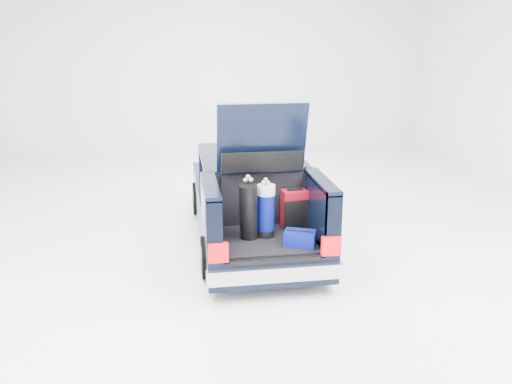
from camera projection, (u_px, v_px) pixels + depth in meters
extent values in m
plane|color=white|center=(252.00, 239.00, 9.21)|extent=(14.00, 14.00, 0.00)
cube|color=black|center=(246.00, 199.00, 9.67)|extent=(1.75, 3.00, 0.70)
cube|color=black|center=(236.00, 181.00, 11.19)|extent=(1.70, 0.30, 0.50)
cube|color=#ACACB4|center=(235.00, 183.00, 11.34)|extent=(1.72, 0.10, 0.22)
cube|color=black|center=(250.00, 173.00, 9.02)|extent=(1.55, 1.95, 0.54)
cube|color=black|center=(250.00, 156.00, 8.93)|extent=(1.62, 2.05, 0.06)
cube|color=black|center=(267.00, 255.00, 7.69)|extent=(1.75, 1.30, 0.40)
cube|color=black|center=(267.00, 240.00, 7.64)|extent=(1.32, 1.18, 0.05)
cube|color=black|center=(211.00, 217.00, 7.39)|extent=(0.20, 1.30, 0.85)
cube|color=black|center=(321.00, 211.00, 7.62)|extent=(0.20, 1.30, 0.85)
cube|color=black|center=(210.00, 186.00, 7.26)|extent=(0.20, 1.30, 0.06)
cube|color=black|center=(322.00, 181.00, 7.49)|extent=(0.20, 1.30, 0.06)
cube|color=black|center=(260.00, 201.00, 8.09)|extent=(1.36, 0.08, 0.84)
cube|color=#ACACB4|center=(276.00, 274.00, 7.04)|extent=(1.80, 0.12, 0.20)
cube|color=red|center=(218.00, 253.00, 6.85)|extent=(0.26, 0.07, 0.26)
cube|color=red|center=(331.00, 246.00, 7.07)|extent=(0.26, 0.07, 0.26)
cube|color=black|center=(275.00, 261.00, 7.02)|extent=(1.20, 0.06, 0.06)
cube|color=black|center=(262.00, 138.00, 7.64)|extent=(1.28, 0.33, 1.03)
cube|color=black|center=(261.00, 127.00, 7.64)|extent=(0.95, 0.17, 0.54)
cylinder|color=black|center=(198.00, 198.00, 10.37)|extent=(0.20, 0.62, 0.62)
cylinder|color=slate|center=(198.00, 198.00, 10.37)|extent=(0.23, 0.36, 0.36)
cylinder|color=black|center=(282.00, 194.00, 10.60)|extent=(0.20, 0.62, 0.62)
cylinder|color=slate|center=(282.00, 194.00, 10.60)|extent=(0.23, 0.36, 0.36)
cylinder|color=black|center=(208.00, 257.00, 7.72)|extent=(0.20, 0.62, 0.62)
cylinder|color=slate|center=(208.00, 257.00, 7.72)|extent=(0.23, 0.36, 0.36)
cylinder|color=black|center=(320.00, 250.00, 7.96)|extent=(0.20, 0.62, 0.62)
cylinder|color=slate|center=(320.00, 250.00, 7.96)|extent=(0.23, 0.36, 0.36)
cube|color=maroon|center=(294.00, 209.00, 8.00)|extent=(0.38, 0.26, 0.57)
cube|color=black|center=(295.00, 189.00, 7.91)|extent=(0.23, 0.07, 0.03)
cube|color=black|center=(296.00, 215.00, 7.91)|extent=(0.37, 0.05, 0.43)
cylinder|color=black|center=(249.00, 212.00, 7.49)|extent=(0.34, 0.42, 0.84)
cube|color=white|center=(248.00, 207.00, 7.58)|extent=(0.10, 0.04, 0.29)
sphere|color=#99999E|center=(245.00, 180.00, 7.37)|extent=(0.07, 0.07, 0.07)
sphere|color=#99999E|center=(251.00, 180.00, 7.33)|extent=(0.07, 0.07, 0.07)
cylinder|color=black|center=(266.00, 233.00, 7.71)|extent=(0.29, 0.29, 0.10)
cylinder|color=#040A65|center=(266.00, 212.00, 7.62)|extent=(0.26, 0.26, 0.54)
cylinder|color=white|center=(266.00, 190.00, 7.53)|extent=(0.29, 0.29, 0.14)
sphere|color=#99999E|center=(268.00, 183.00, 7.52)|extent=(0.06, 0.06, 0.06)
sphere|color=#99999E|center=(266.00, 180.00, 7.52)|extent=(0.06, 0.06, 0.06)
cube|color=#040A65|center=(300.00, 238.00, 7.37)|extent=(0.49, 0.40, 0.20)
cylinder|color=black|center=(300.00, 231.00, 7.34)|extent=(0.35, 0.15, 0.02)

